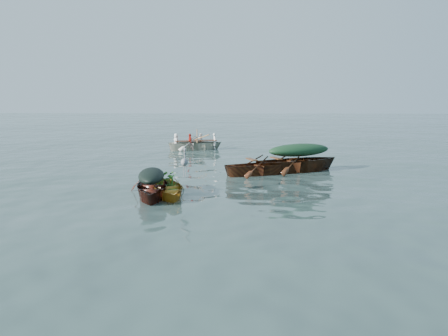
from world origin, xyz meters
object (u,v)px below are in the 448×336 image
object	(u,v)px
yellow_dinghy	(168,196)
dark_covered_boat	(152,196)
rowed_boat	(196,150)
heron	(184,167)
green_tarp_boat	(299,172)
open_wooden_boat	(264,174)

from	to	relation	value
yellow_dinghy	dark_covered_boat	world-z (taller)	dark_covered_boat
rowed_boat	heron	xyz separation A→B (m)	(0.84, -11.68, 0.88)
green_tarp_boat	open_wooden_boat	size ratio (longest dim) A/B	1.16
open_wooden_boat	rowed_boat	size ratio (longest dim) A/B	1.00
open_wooden_boat	heron	distance (m)	4.64
open_wooden_boat	heron	xyz separation A→B (m)	(-2.67, -3.69, 0.88)
green_tarp_boat	open_wooden_boat	distance (m)	1.62
open_wooden_boat	rowed_boat	xyz separation A→B (m)	(-3.51, 7.99, 0.00)
yellow_dinghy	heron	size ratio (longest dim) A/B	3.37
open_wooden_boat	rowed_boat	bearing A→B (deg)	1.85
dark_covered_boat	rowed_boat	xyz separation A→B (m)	(0.14, 12.02, 0.00)
green_tarp_boat	yellow_dinghy	bearing A→B (deg)	109.28
dark_covered_boat	yellow_dinghy	bearing A→B (deg)	5.50
green_tarp_boat	open_wooden_boat	xyz separation A→B (m)	(-1.46, -0.70, 0.00)
rowed_boat	green_tarp_boat	bearing A→B (deg)	-161.46
yellow_dinghy	green_tarp_boat	size ratio (longest dim) A/B	0.61
dark_covered_boat	heron	size ratio (longest dim) A/B	4.14
rowed_boat	heron	bearing A→B (deg)	168.36
dark_covered_boat	rowed_boat	world-z (taller)	rowed_boat
dark_covered_boat	open_wooden_boat	bearing A→B (deg)	38.64
yellow_dinghy	green_tarp_boat	distance (m)	6.54
heron	open_wooden_boat	bearing A→B (deg)	36.60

